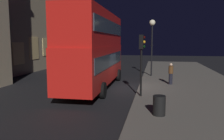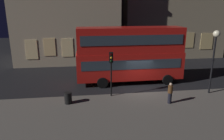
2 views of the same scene
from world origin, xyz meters
The scene contains 8 objects.
ground_plane centered at (0.00, 0.00, 0.00)m, with size 80.00×80.00×0.00m, color black.
sidewalk_slab centered at (0.00, -4.88, 0.06)m, with size 44.00×7.79×0.12m, color #5B564F.
building_plain_facade centered at (8.32, 14.81, 7.50)m, with size 14.89×7.24×15.00m.
double_decker_bus centered at (-0.69, 2.19, 3.04)m, with size 10.50×2.85×5.49m.
traffic_light_near_kerb centered at (-2.97, -1.35, 2.80)m, with size 0.35×0.38×3.72m.
street_lamp centered at (5.51, -1.80, 4.25)m, with size 0.56×0.56×5.38m.
pedestrian centered at (1.31, -3.36, 0.97)m, with size 0.36×0.36×1.66m.
litter_bin centered at (-6.44, -2.38, 0.57)m, with size 0.57×0.57×0.90m, color black.
Camera 1 is at (-16.59, -2.16, 3.44)m, focal length 36.26 mm.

